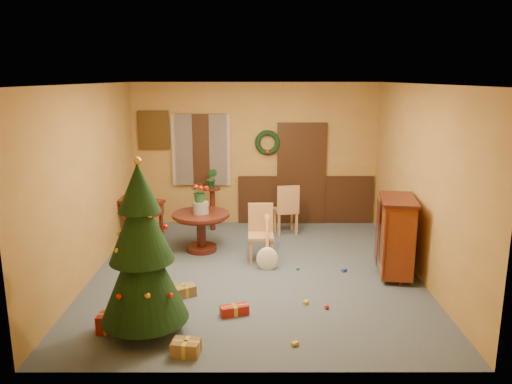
{
  "coord_description": "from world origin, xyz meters",
  "views": [
    {
      "loc": [
        0.0,
        -7.38,
        3.0
      ],
      "look_at": [
        0.01,
        0.4,
        1.2
      ],
      "focal_mm": 35.0,
      "sensor_mm": 36.0,
      "label": 1
    }
  ],
  "objects_px": {
    "christmas_tree": "(142,253)",
    "writing_desk": "(138,210)",
    "dining_table": "(201,225)",
    "chair_near": "(261,231)",
    "sideboard": "(396,234)"
  },
  "relations": [
    {
      "from": "dining_table",
      "to": "christmas_tree",
      "type": "bearing_deg",
      "value": -97.2
    },
    {
      "from": "writing_desk",
      "to": "dining_table",
      "type": "bearing_deg",
      "value": -20.52
    },
    {
      "from": "chair_near",
      "to": "sideboard",
      "type": "height_order",
      "value": "sideboard"
    },
    {
      "from": "chair_near",
      "to": "writing_desk",
      "type": "xyz_separation_m",
      "value": [
        -2.24,
        0.9,
        0.1
      ]
    },
    {
      "from": "dining_table",
      "to": "writing_desk",
      "type": "height_order",
      "value": "writing_desk"
    },
    {
      "from": "dining_table",
      "to": "writing_desk",
      "type": "bearing_deg",
      "value": 159.48
    },
    {
      "from": "christmas_tree",
      "to": "sideboard",
      "type": "bearing_deg",
      "value": 27.12
    },
    {
      "from": "writing_desk",
      "to": "christmas_tree",
      "type": "bearing_deg",
      "value": -75.93
    },
    {
      "from": "dining_table",
      "to": "christmas_tree",
      "type": "relative_size",
      "value": 0.47
    },
    {
      "from": "chair_near",
      "to": "sideboard",
      "type": "distance_m",
      "value": 2.17
    },
    {
      "from": "christmas_tree",
      "to": "sideboard",
      "type": "relative_size",
      "value": 1.73
    },
    {
      "from": "christmas_tree",
      "to": "writing_desk",
      "type": "xyz_separation_m",
      "value": [
        -0.84,
        3.35,
        -0.4
      ]
    },
    {
      "from": "christmas_tree",
      "to": "sideboard",
      "type": "xyz_separation_m",
      "value": [
        3.46,
        1.77,
        -0.35
      ]
    },
    {
      "from": "chair_near",
      "to": "writing_desk",
      "type": "height_order",
      "value": "chair_near"
    },
    {
      "from": "christmas_tree",
      "to": "writing_desk",
      "type": "relative_size",
      "value": 2.09
    }
  ]
}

